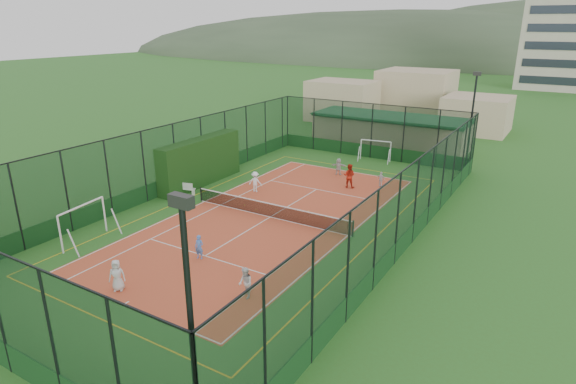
{
  "coord_description": "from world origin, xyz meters",
  "views": [
    {
      "loc": [
        15.86,
        -23.98,
        11.87
      ],
      "look_at": [
        0.21,
        1.88,
        1.2
      ],
      "focal_mm": 30.0,
      "sensor_mm": 36.0,
      "label": 1
    }
  ],
  "objects_px": {
    "clubhouse": "(390,131)",
    "child_near_left": "(117,275)",
    "white_bench": "(183,188)",
    "child_near_mid": "(199,247)",
    "futsal_goal_near": "(84,224)",
    "coach": "(349,176)",
    "floodlight_ne": "(471,124)",
    "futsal_goal_far": "(375,151)",
    "floodlight_se": "(193,349)",
    "child_near_right": "(245,283)",
    "child_far_right": "(381,179)",
    "child_far_left": "(255,182)",
    "child_far_back": "(339,166)",
    "apartment_tower": "(575,4)"
  },
  "relations": [
    {
      "from": "futsal_goal_far",
      "to": "child_near_left",
      "type": "bearing_deg",
      "value": -102.4
    },
    {
      "from": "child_near_left",
      "to": "child_near_right",
      "type": "bearing_deg",
      "value": -11.32
    },
    {
      "from": "floodlight_ne",
      "to": "apartment_tower",
      "type": "height_order",
      "value": "apartment_tower"
    },
    {
      "from": "white_bench",
      "to": "child_near_right",
      "type": "height_order",
      "value": "child_near_right"
    },
    {
      "from": "coach",
      "to": "apartment_tower",
      "type": "bearing_deg",
      "value": -107.51
    },
    {
      "from": "child_far_left",
      "to": "white_bench",
      "type": "bearing_deg",
      "value": 22.23
    },
    {
      "from": "floodlight_ne",
      "to": "child_far_right",
      "type": "distance_m",
      "value": 9.21
    },
    {
      "from": "clubhouse",
      "to": "child_near_left",
      "type": "distance_m",
      "value": 33.21
    },
    {
      "from": "floodlight_ne",
      "to": "white_bench",
      "type": "distance_m",
      "value": 23.34
    },
    {
      "from": "white_bench",
      "to": "child_near_mid",
      "type": "distance_m",
      "value": 10.54
    },
    {
      "from": "futsal_goal_near",
      "to": "coach",
      "type": "relative_size",
      "value": 1.84
    },
    {
      "from": "child_near_right",
      "to": "child_far_right",
      "type": "height_order",
      "value": "child_near_right"
    },
    {
      "from": "white_bench",
      "to": "floodlight_ne",
      "type": "bearing_deg",
      "value": 30.14
    },
    {
      "from": "floodlight_ne",
      "to": "child_near_right",
      "type": "height_order",
      "value": "floodlight_ne"
    },
    {
      "from": "child_near_mid",
      "to": "apartment_tower",
      "type": "bearing_deg",
      "value": 70.91
    },
    {
      "from": "clubhouse",
      "to": "child_near_left",
      "type": "relative_size",
      "value": 9.86
    },
    {
      "from": "floodlight_se",
      "to": "child_far_left",
      "type": "height_order",
      "value": "floodlight_se"
    },
    {
      "from": "child_far_back",
      "to": "child_far_left",
      "type": "bearing_deg",
      "value": 49.52
    },
    {
      "from": "child_far_right",
      "to": "child_near_right",
      "type": "bearing_deg",
      "value": 104.8
    },
    {
      "from": "floodlight_se",
      "to": "futsal_goal_far",
      "type": "xyz_separation_m",
      "value": [
        -7.88,
        32.97,
        -3.22
      ]
    },
    {
      "from": "child_near_left",
      "to": "futsal_goal_far",
      "type": "bearing_deg",
      "value": 49.79
    },
    {
      "from": "floodlight_ne",
      "to": "child_near_left",
      "type": "height_order",
      "value": "floodlight_ne"
    },
    {
      "from": "child_near_left",
      "to": "child_near_mid",
      "type": "distance_m",
      "value": 4.57
    },
    {
      "from": "white_bench",
      "to": "coach",
      "type": "height_order",
      "value": "coach"
    },
    {
      "from": "apartment_tower",
      "to": "child_far_left",
      "type": "xyz_separation_m",
      "value": [
        -15.65,
        -78.41,
        -14.22
      ]
    },
    {
      "from": "apartment_tower",
      "to": "child_far_back",
      "type": "relative_size",
      "value": 21.81
    },
    {
      "from": "white_bench",
      "to": "child_far_back",
      "type": "distance_m",
      "value": 12.76
    },
    {
      "from": "floodlight_se",
      "to": "child_near_left",
      "type": "bearing_deg",
      "value": 151.02
    },
    {
      "from": "floodlight_se",
      "to": "coach",
      "type": "xyz_separation_m",
      "value": [
        -6.75,
        24.71,
        -3.2
      ]
    },
    {
      "from": "floodlight_ne",
      "to": "coach",
      "type": "height_order",
      "value": "floodlight_ne"
    },
    {
      "from": "clubhouse",
      "to": "child_near_mid",
      "type": "distance_m",
      "value": 28.77
    },
    {
      "from": "clubhouse",
      "to": "child_far_left",
      "type": "xyz_separation_m",
      "value": [
        -3.65,
        -18.41,
        -0.79
      ]
    },
    {
      "from": "floodlight_ne",
      "to": "child_near_mid",
      "type": "relative_size",
      "value": 6.24
    },
    {
      "from": "child_near_right",
      "to": "coach",
      "type": "distance_m",
      "value": 16.91
    },
    {
      "from": "floodlight_se",
      "to": "floodlight_ne",
      "type": "height_order",
      "value": "same"
    },
    {
      "from": "futsal_goal_near",
      "to": "white_bench",
      "type": "bearing_deg",
      "value": -3.04
    },
    {
      "from": "clubhouse",
      "to": "child_far_right",
      "type": "distance_m",
      "value": 13.11
    },
    {
      "from": "apartment_tower",
      "to": "white_bench",
      "type": "height_order",
      "value": "apartment_tower"
    },
    {
      "from": "futsal_goal_near",
      "to": "child_near_right",
      "type": "height_order",
      "value": "futsal_goal_near"
    },
    {
      "from": "child_near_right",
      "to": "child_far_left",
      "type": "distance_m",
      "value": 14.58
    },
    {
      "from": "floodlight_se",
      "to": "child_far_right",
      "type": "height_order",
      "value": "floodlight_se"
    },
    {
      "from": "futsal_goal_near",
      "to": "child_far_right",
      "type": "relative_size",
      "value": 2.87
    },
    {
      "from": "apartment_tower",
      "to": "futsal_goal_far",
      "type": "distance_m",
      "value": 68.07
    },
    {
      "from": "child_far_right",
      "to": "child_far_back",
      "type": "xyz_separation_m",
      "value": [
        -4.12,
        1.14,
        0.1
      ]
    },
    {
      "from": "child_near_mid",
      "to": "coach",
      "type": "xyz_separation_m",
      "value": [
        1.91,
        14.86,
        0.26
      ]
    },
    {
      "from": "clubhouse",
      "to": "futsal_goal_far",
      "type": "xyz_separation_m",
      "value": [
        0.72,
        -5.63,
        -0.67
      ]
    },
    {
      "from": "futsal_goal_far",
      "to": "clubhouse",
      "type": "bearing_deg",
      "value": 88.85
    },
    {
      "from": "floodlight_se",
      "to": "child_near_mid",
      "type": "height_order",
      "value": "floodlight_se"
    },
    {
      "from": "child_near_left",
      "to": "child_near_mid",
      "type": "xyz_separation_m",
      "value": [
        1.13,
        4.42,
        -0.11
      ]
    },
    {
      "from": "futsal_goal_near",
      "to": "futsal_goal_far",
      "type": "relative_size",
      "value": 1.2
    }
  ]
}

